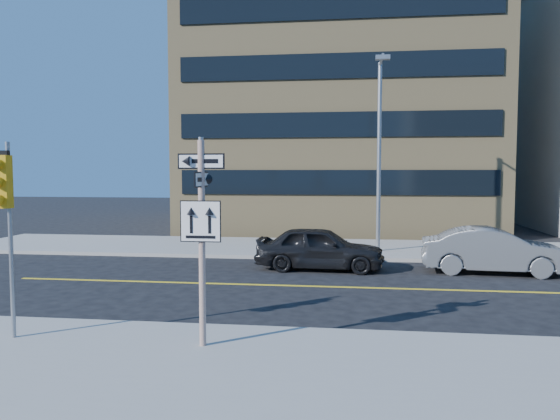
# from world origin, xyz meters

# --- Properties ---
(ground) EXTENTS (120.00, 120.00, 0.00)m
(ground) POSITION_xyz_m (0.00, 0.00, 0.00)
(ground) COLOR black
(ground) RESTS_ON ground
(sign_pole) EXTENTS (0.92, 0.92, 4.06)m
(sign_pole) POSITION_xyz_m (0.00, -2.51, 2.44)
(sign_pole) COLOR silver
(sign_pole) RESTS_ON near_sidewalk
(traffic_signal) EXTENTS (0.32, 0.45, 4.00)m
(traffic_signal) POSITION_xyz_m (-4.00, -2.66, 3.03)
(traffic_signal) COLOR gray
(traffic_signal) RESTS_ON near_sidewalk
(parked_car_a) EXTENTS (2.03, 4.70, 1.58)m
(parked_car_a) POSITION_xyz_m (1.73, 6.96, 0.79)
(parked_car_a) COLOR black
(parked_car_a) RESTS_ON ground
(parked_car_b) EXTENTS (2.12, 5.00, 1.60)m
(parked_car_b) POSITION_xyz_m (7.80, 7.01, 0.80)
(parked_car_b) COLOR slate
(parked_car_b) RESTS_ON ground
(streetlight_a) EXTENTS (0.55, 2.25, 8.00)m
(streetlight_a) POSITION_xyz_m (4.00, 10.76, 4.76)
(streetlight_a) COLOR gray
(streetlight_a) RESTS_ON far_sidewalk
(building_brick) EXTENTS (18.00, 18.00, 18.00)m
(building_brick) POSITION_xyz_m (2.00, 25.00, 9.00)
(building_brick) COLOR tan
(building_brick) RESTS_ON ground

